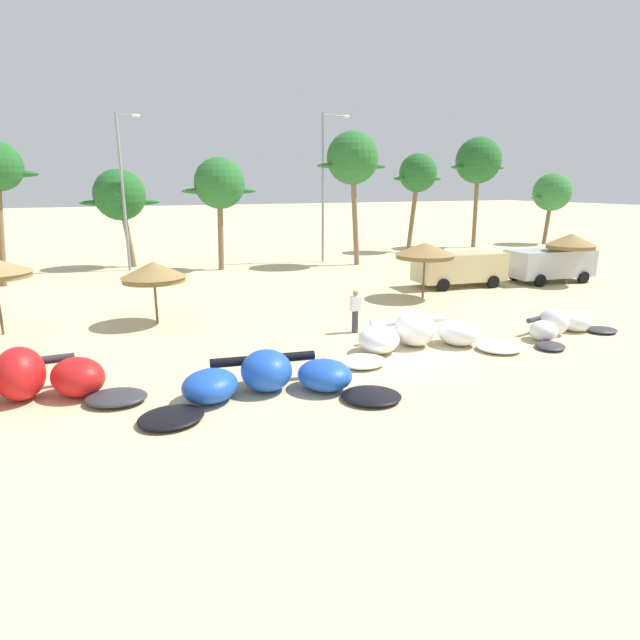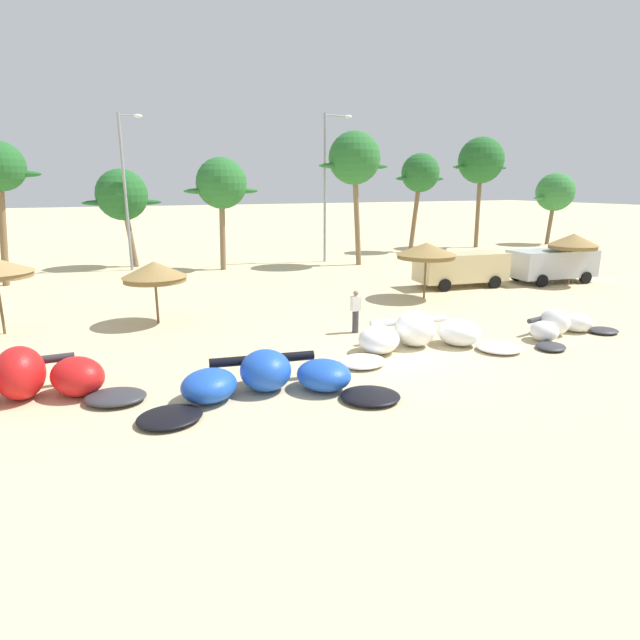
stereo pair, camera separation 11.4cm
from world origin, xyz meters
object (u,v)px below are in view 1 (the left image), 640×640
person_near_kites (355,311)px  lamppost_west_center (124,186)px  palm_center_left (220,184)px  kite_left_of_center (419,335)px  parked_car_second (457,267)px  palm_center_right (353,159)px  parked_van (548,263)px  palm_left_of_gap (120,196)px  lamppost_east_center (325,181)px  kite_center (560,326)px  beach_umbrella_middle (153,272)px  beach_umbrella_outermost (571,241)px  palm_rightmost (552,192)px  kite_left (269,379)px  palm_right_of_gap (418,174)px  beach_umbrella_near_palms (425,250)px  palm_right (478,161)px  kite_far_left (19,384)px

person_near_kites → lamppost_west_center: 20.62m
palm_center_left → lamppost_west_center: 5.95m
kite_left_of_center → person_near_kites: size_ratio=4.16×
parked_car_second → palm_center_right: size_ratio=0.58×
parked_van → palm_center_right: 14.00m
kite_left_of_center → palm_left_of_gap: bearing=107.6°
lamppost_east_center → kite_center: bearing=-91.0°
beach_umbrella_middle → person_near_kites: 8.10m
palm_center_right → lamppost_east_center: (-0.86, 2.42, -1.38)m
kite_left_of_center → beach_umbrella_outermost: beach_umbrella_outermost is taller
beach_umbrella_outermost → palm_rightmost: size_ratio=0.44×
kite_left → person_near_kites: 6.62m
lamppost_east_center → kite_left_of_center: bearing=-106.5°
kite_left → lamppost_west_center: 24.04m
kite_left → palm_right_of_gap: palm_right_of_gap is taller
beach_umbrella_outermost → palm_rightmost: 22.15m
beach_umbrella_near_palms → lamppost_east_center: 13.98m
kite_center → lamppost_east_center: lamppost_east_center is taller
parked_van → palm_right: bearing=63.3°
palm_rightmost → lamppost_west_center: bearing=-179.8°
parked_car_second → palm_right_of_gap: palm_right_of_gap is taller
beach_umbrella_middle → parked_van: beach_umbrella_middle is taller
kite_far_left → beach_umbrella_near_palms: size_ratio=2.17×
kite_left_of_center → beach_umbrella_middle: 10.62m
palm_right_of_gap → lamppost_west_center: lamppost_west_center is taller
parked_car_second → palm_right: bearing=47.0°
beach_umbrella_middle → person_near_kites: beach_umbrella_middle is taller
kite_far_left → palm_center_left: bearing=61.9°
palm_rightmost → lamppost_east_center: 24.07m
kite_left_of_center → parked_car_second: 11.93m
parked_car_second → palm_left_of_gap: palm_left_of_gap is taller
kite_left → kite_left_of_center: 6.24m
kite_far_left → kite_left: size_ratio=0.92×
beach_umbrella_near_palms → parked_car_second: bearing=26.4°
kite_left_of_center → parked_van: parked_van is taller
palm_center_left → beach_umbrella_outermost: bearing=-39.4°
beach_umbrella_near_palms → palm_left_of_gap: (-12.38, 16.69, 2.38)m
kite_far_left → palm_right: 40.96m
beach_umbrella_outermost → lamppost_west_center: lamppost_west_center is taller
person_near_kites → palm_right_of_gap: (16.30, 19.61, 5.42)m
palm_center_left → palm_center_right: 8.89m
kite_center → palm_center_left: bearing=109.7°
parked_van → palm_right: (7.69, 15.31, 6.26)m
person_near_kites → palm_left_of_gap: bearing=107.1°
parked_car_second → palm_left_of_gap: (-15.84, 14.98, 3.64)m
kite_center → palm_right_of_gap: (9.62, 23.17, 5.87)m
kite_center → kite_far_left: bearing=175.8°
lamppost_east_center → palm_center_left: bearing=-175.2°
beach_umbrella_middle → parked_van: size_ratio=0.50×
palm_center_right → lamppost_west_center: 14.74m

